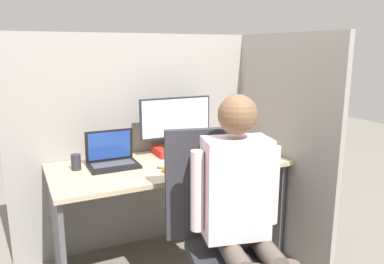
% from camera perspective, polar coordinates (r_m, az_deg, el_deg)
% --- Properties ---
extents(cubicle_panel_back, '(2.14, 0.05, 1.66)m').
position_cam_1_polar(cubicle_panel_back, '(3.00, -6.29, -1.36)').
color(cubicle_panel_back, gray).
rests_on(cubicle_panel_back, ground).
extents(cubicle_panel_right, '(0.04, 1.37, 1.66)m').
position_cam_1_polar(cubicle_panel_right, '(3.00, 12.14, -1.56)').
color(cubicle_panel_right, gray).
rests_on(cubicle_panel_right, ground).
extents(desk, '(1.64, 0.72, 0.76)m').
position_cam_1_polar(desk, '(2.72, -3.41, -8.25)').
color(desk, tan).
rests_on(desk, ground).
extents(paper_box, '(0.33, 0.22, 0.05)m').
position_cam_1_polar(paper_box, '(2.89, -2.43, -2.73)').
color(paper_box, red).
rests_on(paper_box, desk).
extents(monitor, '(0.56, 0.20, 0.38)m').
position_cam_1_polar(monitor, '(2.84, -2.50, 1.77)').
color(monitor, '#232328').
rests_on(monitor, paper_box).
extents(laptop, '(0.33, 0.23, 0.24)m').
position_cam_1_polar(laptop, '(2.63, -12.04, -4.08)').
color(laptop, black).
rests_on(laptop, desk).
extents(mouse, '(0.07, 0.04, 0.03)m').
position_cam_1_polar(mouse, '(2.55, -4.62, -5.16)').
color(mouse, gray).
rests_on(mouse, desk).
extents(stapler, '(0.04, 0.15, 0.05)m').
position_cam_1_polar(stapler, '(3.08, 8.26, -1.89)').
color(stapler, black).
rests_on(stapler, desk).
extents(carrot_toy, '(0.05, 0.12, 0.05)m').
position_cam_1_polar(carrot_toy, '(2.42, -3.73, -5.90)').
color(carrot_toy, orange).
rests_on(carrot_toy, desk).
extents(office_chair, '(0.56, 0.61, 1.11)m').
position_cam_1_polar(office_chair, '(2.17, 4.23, -14.70)').
color(office_chair, '#2D2D33').
rests_on(office_chair, ground).
extents(person, '(0.47, 0.47, 1.33)m').
position_cam_1_polar(person, '(1.97, 7.70, -10.70)').
color(person, brown).
rests_on(person, ground).
extents(coffee_mug, '(0.09, 0.09, 0.10)m').
position_cam_1_polar(coffee_mug, '(3.03, 4.37, -1.60)').
color(coffee_mug, white).
rests_on(coffee_mug, desk).
extents(pen_cup, '(0.06, 0.06, 0.11)m').
position_cam_1_polar(pen_cup, '(2.61, -17.26, -4.40)').
color(pen_cup, '#28282D').
rests_on(pen_cup, desk).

